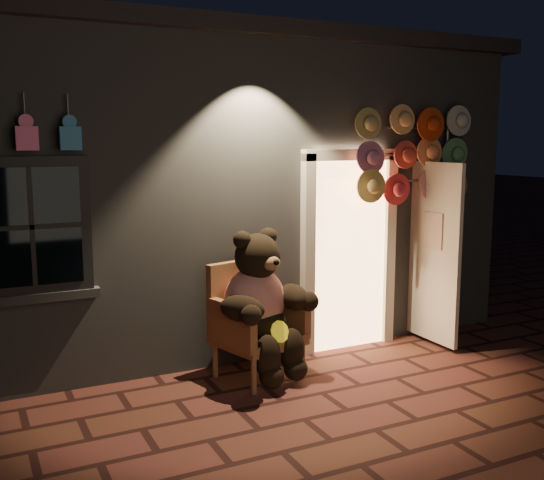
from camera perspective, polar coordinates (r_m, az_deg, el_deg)
ground at (r=5.47m, az=2.94°, el=-15.77°), size 60.00×60.00×0.00m
shop_building at (r=8.69m, az=-9.91°, el=5.19°), size 7.30×5.95×3.51m
wicker_armchair at (r=6.24m, az=-1.76°, el=-7.16°), size 0.91×0.86×1.11m
teddy_bear at (r=6.08m, az=-1.00°, el=-5.78°), size 0.99×0.90×1.42m
hat_rack at (r=7.21m, az=12.87°, el=7.27°), size 1.57×0.22×2.63m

